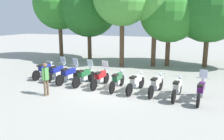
{
  "coord_description": "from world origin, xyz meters",
  "views": [
    {
      "loc": [
        4.47,
        -11.19,
        3.63
      ],
      "look_at": [
        0.0,
        0.5,
        0.9
      ],
      "focal_mm": 36.66,
      "sensor_mm": 36.0,
      "label": 1
    }
  ],
  "objects_px": {
    "motorcycle_0": "(45,70)",
    "motorcycle_5": "(117,80)",
    "tree_1": "(89,8)",
    "tree_3": "(155,0)",
    "motorcycle_8": "(177,88)",
    "motorcycle_3": "(84,76)",
    "tree_5": "(210,7)",
    "motorcycle_2": "(69,74)",
    "motorcycle_7": "(156,84)",
    "tree_4": "(170,13)",
    "motorcycle_4": "(100,78)",
    "motorcycle_6": "(136,82)",
    "person_0": "(46,77)",
    "motorcycle_9": "(201,90)",
    "tree_0": "(59,4)",
    "motorcycle_1": "(57,72)"
  },
  "relations": [
    {
      "from": "motorcycle_0",
      "to": "motorcycle_5",
      "type": "relative_size",
      "value": 1.0
    },
    {
      "from": "tree_1",
      "to": "tree_3",
      "type": "height_order",
      "value": "tree_1"
    },
    {
      "from": "motorcycle_8",
      "to": "motorcycle_3",
      "type": "bearing_deg",
      "value": 88.95
    },
    {
      "from": "tree_5",
      "to": "tree_1",
      "type": "bearing_deg",
      "value": -178.43
    },
    {
      "from": "motorcycle_2",
      "to": "tree_5",
      "type": "bearing_deg",
      "value": -35.28
    },
    {
      "from": "motorcycle_0",
      "to": "motorcycle_7",
      "type": "bearing_deg",
      "value": -93.95
    },
    {
      "from": "tree_3",
      "to": "tree_4",
      "type": "distance_m",
      "value": 1.5
    },
    {
      "from": "motorcycle_4",
      "to": "motorcycle_6",
      "type": "xyz_separation_m",
      "value": [
        2.09,
        -0.24,
        -0.01
      ]
    },
    {
      "from": "motorcycle_6",
      "to": "person_0",
      "type": "bearing_deg",
      "value": 127.03
    },
    {
      "from": "tree_5",
      "to": "motorcycle_4",
      "type": "bearing_deg",
      "value": -124.67
    },
    {
      "from": "motorcycle_4",
      "to": "tree_4",
      "type": "relative_size",
      "value": 0.33
    },
    {
      "from": "motorcycle_7",
      "to": "motorcycle_6",
      "type": "bearing_deg",
      "value": 98.6
    },
    {
      "from": "motorcycle_9",
      "to": "motorcycle_5",
      "type": "bearing_deg",
      "value": 90.39
    },
    {
      "from": "person_0",
      "to": "motorcycle_2",
      "type": "bearing_deg",
      "value": -72.6
    },
    {
      "from": "tree_1",
      "to": "person_0",
      "type": "bearing_deg",
      "value": -75.4
    },
    {
      "from": "tree_5",
      "to": "motorcycle_5",
      "type": "bearing_deg",
      "value": -118.87
    },
    {
      "from": "tree_5",
      "to": "tree_4",
      "type": "bearing_deg",
      "value": -168.7
    },
    {
      "from": "tree_4",
      "to": "motorcycle_9",
      "type": "bearing_deg",
      "value": -72.14
    },
    {
      "from": "motorcycle_0",
      "to": "motorcycle_2",
      "type": "bearing_deg",
      "value": -100.07
    },
    {
      "from": "motorcycle_2",
      "to": "motorcycle_7",
      "type": "distance_m",
      "value": 5.22
    },
    {
      "from": "motorcycle_7",
      "to": "tree_5",
      "type": "distance_m",
      "value": 9.43
    },
    {
      "from": "motorcycle_7",
      "to": "person_0",
      "type": "relative_size",
      "value": 1.33
    },
    {
      "from": "motorcycle_3",
      "to": "tree_4",
      "type": "height_order",
      "value": "tree_4"
    },
    {
      "from": "motorcycle_4",
      "to": "tree_5",
      "type": "distance_m",
      "value": 10.49
    },
    {
      "from": "motorcycle_3",
      "to": "motorcycle_6",
      "type": "xyz_separation_m",
      "value": [
        3.13,
        -0.31,
        -0.01
      ]
    },
    {
      "from": "motorcycle_0",
      "to": "tree_0",
      "type": "bearing_deg",
      "value": 27.49
    },
    {
      "from": "motorcycle_3",
      "to": "tree_5",
      "type": "height_order",
      "value": "tree_5"
    },
    {
      "from": "tree_0",
      "to": "motorcycle_4",
      "type": "bearing_deg",
      "value": -45.41
    },
    {
      "from": "motorcycle_4",
      "to": "motorcycle_2",
      "type": "bearing_deg",
      "value": 88.96
    },
    {
      "from": "motorcycle_3",
      "to": "motorcycle_9",
      "type": "height_order",
      "value": "same"
    },
    {
      "from": "motorcycle_8",
      "to": "tree_5",
      "type": "distance_m",
      "value": 9.47
    },
    {
      "from": "motorcycle_3",
      "to": "motorcycle_9",
      "type": "relative_size",
      "value": 1.0
    },
    {
      "from": "motorcycle_4",
      "to": "motorcycle_8",
      "type": "xyz_separation_m",
      "value": [
        4.17,
        -0.48,
        -0.01
      ]
    },
    {
      "from": "tree_1",
      "to": "motorcycle_3",
      "type": "bearing_deg",
      "value": -65.75
    },
    {
      "from": "motorcycle_8",
      "to": "motorcycle_9",
      "type": "height_order",
      "value": "motorcycle_9"
    },
    {
      "from": "motorcycle_3",
      "to": "motorcycle_8",
      "type": "bearing_deg",
      "value": -90.21
    },
    {
      "from": "motorcycle_0",
      "to": "tree_3",
      "type": "bearing_deg",
      "value": -40.47
    },
    {
      "from": "person_0",
      "to": "tree_0",
      "type": "distance_m",
      "value": 12.22
    },
    {
      "from": "tree_3",
      "to": "tree_0",
      "type": "bearing_deg",
      "value": 175.29
    },
    {
      "from": "motorcycle_0",
      "to": "motorcycle_6",
      "type": "bearing_deg",
      "value": -95.2
    },
    {
      "from": "motorcycle_4",
      "to": "motorcycle_8",
      "type": "distance_m",
      "value": 4.2
    },
    {
      "from": "motorcycle_4",
      "to": "motorcycle_3",
      "type": "bearing_deg",
      "value": 88.26
    },
    {
      "from": "motorcycle_0",
      "to": "motorcycle_6",
      "type": "relative_size",
      "value": 1.0
    },
    {
      "from": "motorcycle_9",
      "to": "tree_4",
      "type": "height_order",
      "value": "tree_4"
    },
    {
      "from": "motorcycle_0",
      "to": "tree_3",
      "type": "distance_m",
      "value": 9.72
    },
    {
      "from": "motorcycle_5",
      "to": "motorcycle_8",
      "type": "relative_size",
      "value": 1.0
    },
    {
      "from": "motorcycle_1",
      "to": "motorcycle_4",
      "type": "height_order",
      "value": "same"
    },
    {
      "from": "motorcycle_0",
      "to": "motorcycle_5",
      "type": "xyz_separation_m",
      "value": [
        5.21,
        -0.71,
        0.0
      ]
    },
    {
      "from": "tree_4",
      "to": "tree_5",
      "type": "bearing_deg",
      "value": 11.3
    },
    {
      "from": "motorcycle_6",
      "to": "tree_4",
      "type": "height_order",
      "value": "tree_4"
    }
  ]
}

